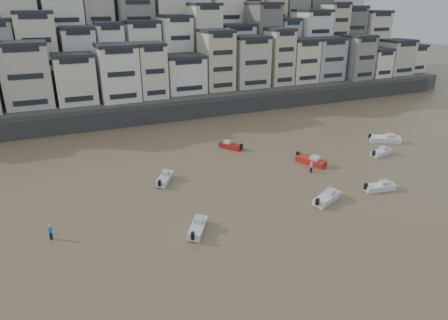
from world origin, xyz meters
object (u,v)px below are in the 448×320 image
boat_b (380,186)px  boat_g (385,138)px  boat_d (381,151)px  person_pink (311,167)px  boat_h (231,145)px  boat_j (197,226)px  boat_e (311,160)px  boat_a (327,197)px  boat_f (164,177)px  person_blue (50,232)px

boat_b → boat_g: bearing=54.6°
boat_d → person_pink: 14.80m
boat_h → boat_j: 27.18m
boat_e → person_pink: 3.24m
boat_j → boat_a: bearing=-57.9°
boat_j → boat_e: (23.06, 11.13, 0.07)m
boat_d → person_pink: bearing=171.6°
boat_f → boat_a: 22.14m
boat_b → boat_e: (-2.87, 11.50, 0.11)m
boat_d → boat_e: bearing=160.5°
boat_b → boat_e: 11.85m
boat_b → person_blue: bearing=-176.2°
person_blue → boat_d: bearing=5.2°
boat_d → boat_j: boat_j is taller
boat_a → person_blue: 32.51m
boat_j → boat_e: 25.61m
boat_h → boat_b: bearing=172.6°
boat_b → boat_g: 21.22m
boat_b → boat_g: size_ratio=0.79×
boat_j → person_blue: size_ratio=2.77×
person_pink → boat_b: bearing=-61.9°
person_pink → boat_e: bearing=54.9°
boat_a → person_pink: (3.82, 8.62, 0.17)m
boat_f → boat_b: bearing=-87.5°
boat_b → boat_a: size_ratio=0.89×
boat_d → boat_f: bearing=160.0°
boat_e → person_blue: size_ratio=3.07×
boat_a → person_pink: size_ratio=2.96×
boat_h → boat_f: size_ratio=0.92×
boat_f → boat_e: bearing=-65.4°
boat_j → boat_h: bearing=-0.4°
boat_b → boat_j: (-25.93, 0.37, 0.03)m
boat_f → boat_g: (40.94, 0.08, 0.11)m
boat_e → boat_f: bearing=-117.5°
boat_g → person_blue: person_blue is taller
boat_b → boat_j: 25.93m
boat_e → person_blue: bearing=-100.8°
boat_e → boat_j: bearing=-84.3°
boat_h → boat_g: boat_g is taller
boat_h → boat_f: bearing=88.2°
boat_b → boat_j: bearing=-169.5°
boat_d → boat_h: size_ratio=1.00×
boat_a → person_blue: person_blue is taller
boat_g → person_pink: size_ratio=3.30×
boat_h → boat_e: bearing=-177.7°
boat_d → boat_b: same height
boat_d → boat_e: size_ratio=0.85×
boat_g → person_blue: 56.85m
boat_a → boat_f: bearing=116.1°
boat_a → person_pink: bearing=42.3°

